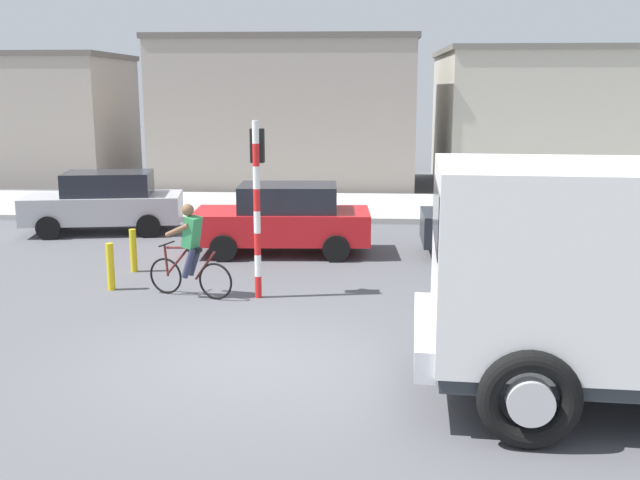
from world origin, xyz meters
TOP-DOWN VIEW (x-y plane):
  - ground_plane at (0.00, 0.00)m, footprint 120.00×120.00m
  - sidewalk_far at (0.00, 13.03)m, footprint 80.00×5.00m
  - cyclist at (-1.43, 3.04)m, footprint 1.66×0.68m
  - traffic_light_pole at (-0.19, 3.13)m, footprint 0.24×0.43m
  - car_red_near at (5.01, 6.68)m, footprint 4.04×1.95m
  - car_white_mid at (-0.11, 6.71)m, footprint 4.07×2.02m
  - car_far_side at (-5.08, 8.96)m, footprint 4.23×2.36m
  - bollard_near at (-3.04, 3.40)m, footprint 0.14×0.14m
  - bollard_far at (-3.04, 4.80)m, footprint 0.14×0.14m
  - building_corner_left at (-12.29, 19.81)m, footprint 8.32×5.81m
  - building_mid_block at (-1.24, 18.93)m, footprint 9.71×6.26m
  - building_corner_right at (10.17, 19.88)m, footprint 10.95×7.59m

SIDE VIEW (x-z plane):
  - ground_plane at x=0.00m, z-range 0.00..0.00m
  - sidewalk_far at x=0.00m, z-range 0.00..0.16m
  - bollard_near at x=-3.04m, z-range 0.00..0.90m
  - bollard_far at x=-3.04m, z-range 0.00..0.90m
  - car_red_near at x=5.01m, z-range 0.02..1.62m
  - car_white_mid at x=-0.11m, z-range 0.02..1.62m
  - car_far_side at x=-5.08m, z-range 0.02..1.62m
  - cyclist at x=-1.43m, z-range 0.00..1.72m
  - traffic_light_pole at x=-0.19m, z-range 0.47..3.67m
  - building_corner_left at x=-12.29m, z-range 0.00..5.11m
  - building_corner_right at x=10.17m, z-range 0.00..5.24m
  - building_mid_block at x=-1.24m, z-range 0.00..5.63m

